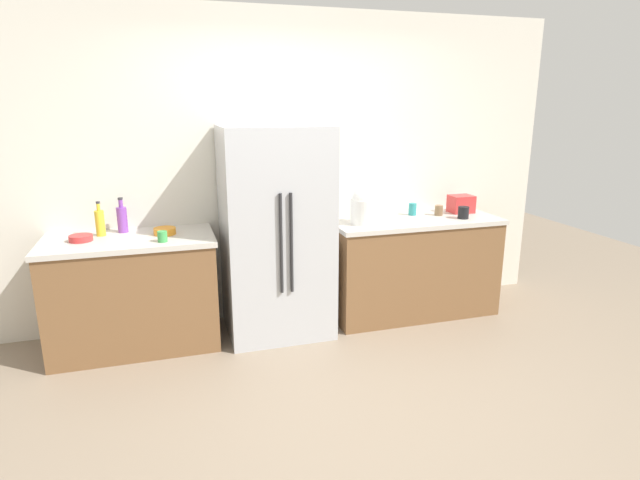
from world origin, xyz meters
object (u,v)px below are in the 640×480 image
Objects in this scene: refrigerator at (276,232)px; cup_a at (412,209)px; bottle_a at (122,219)px; toaster at (461,204)px; bottle_b at (100,222)px; cup_c at (162,237)px; cup_b at (463,213)px; bowl_b at (81,238)px; bowl_a at (165,231)px; rice_cooker at (364,206)px; cup_d at (439,210)px.

cup_a is at bearing 6.65° from refrigerator.
refrigerator reaches higher than bottle_a.
refrigerator is 1.22m from bottle_a.
toaster is 3.14m from bottle_b.
bottle_b is at bearing 144.17° from cup_c.
bowl_b is at bearing 177.24° from cup_b.
bowl_a is at bearing -28.48° from bottle_a.
cup_a is 1.03× the size of cup_b.
refrigerator is 21.53× the size of cup_c.
rice_cooker reaches higher than cup_c.
bowl_a is 1.01× the size of bowl_b.
bowl_a is (0.47, -0.10, -0.08)m from bottle_b.
rice_cooker is (0.75, -0.05, 0.19)m from refrigerator.
refrigerator is 1.54m from cup_d.
cup_d is at bearing 0.04° from bowl_a.
bottle_b is 0.56m from cup_c.
cup_a reaches higher than bowl_b.
cup_d is (2.88, -0.10, -0.06)m from bottle_b.
refrigerator reaches higher than cup_b.
refrigerator is at bearing -4.56° from bowl_a.
cup_d is at bearing -19.93° from cup_a.
cup_c is at bearing -94.77° from bowl_a.
toaster is 0.66× the size of rice_cooker.
bottle_b is 1.60× the size of bowl_b.
bottle_b is (-2.10, 0.22, -0.05)m from rice_cooker.
refrigerator is at bearing 176.20° from cup_b.
toaster is 1.24× the size of bowl_a.
cup_d is (2.42, 0.23, 0.01)m from cup_c.
toaster is 2.98m from bottle_a.
rice_cooker is 1.63m from bowl_a.
bowl_a is at bearing -177.82° from cup_a.
cup_a is 0.45m from cup_b.
bottle_a is at bearing 35.01° from bowl_b.
toaster is at bearing -2.17° from bottle_a.
rice_cooker is at bearing -4.10° from bowl_a.
bowl_a is (-2.67, -0.06, -0.05)m from toaster.
bottle_b is (-1.34, 0.17, 0.14)m from refrigerator.
cup_b reaches higher than bowl_b.
bowl_b is (-0.60, -0.03, -0.00)m from bowl_a.
bottle_b reaches higher than toaster.
cup_d is at bearing 2.66° from refrigerator.
rice_cooker is 1.96m from bottle_a.
bottle_a is 1.66× the size of bowl_b.
cup_c is at bearing -174.60° from cup_d.
cup_a is at bearing 19.76° from rice_cooker.
bowl_a is 0.60m from bowl_b.
bottle_b is (-3.14, 0.04, 0.03)m from toaster.
refrigerator is at bearing -1.57° from bowl_b.
refrigerator is 1.80m from toaster.
bowl_a reaches higher than bowl_b.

